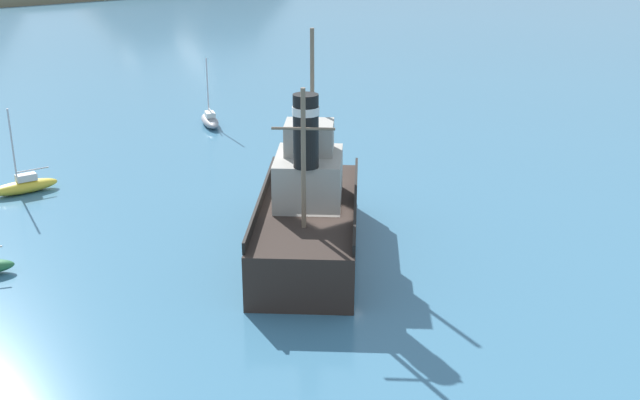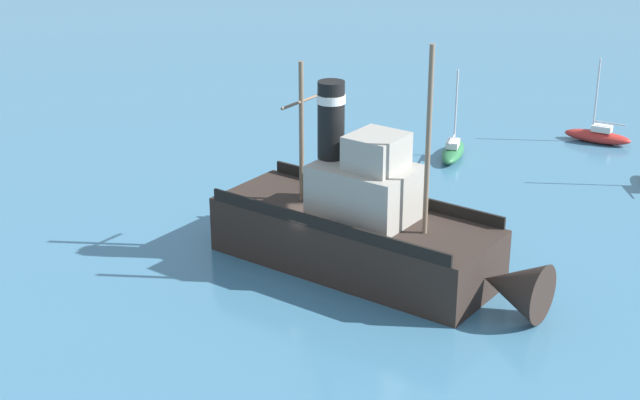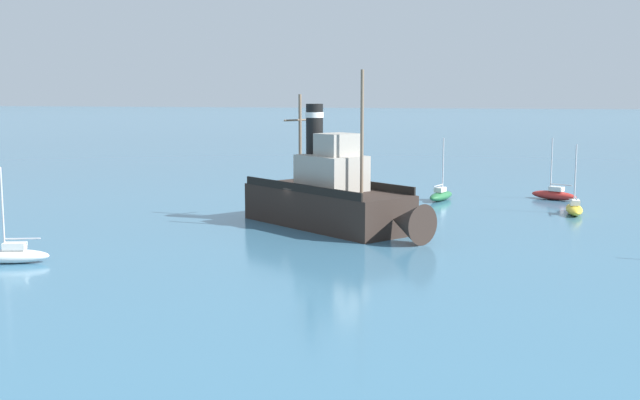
# 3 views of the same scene
# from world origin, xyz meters

# --- Properties ---
(ground_plane) EXTENTS (600.00, 600.00, 0.00)m
(ground_plane) POSITION_xyz_m (0.00, 0.00, 0.00)
(ground_plane) COLOR teal
(old_tugboat) EXTENTS (11.64, 13.35, 9.90)m
(old_tugboat) POSITION_xyz_m (0.39, 1.94, 1.83)
(old_tugboat) COLOR #2D231E
(old_tugboat) RESTS_ON ground
(sailboat_green) EXTENTS (3.95, 2.26, 4.90)m
(sailboat_green) POSITION_xyz_m (-13.47, 8.03, 0.43)
(sailboat_green) COLOR #286B3D
(sailboat_green) RESTS_ON ground
(sailboat_red) EXTENTS (2.94, 3.81, 4.90)m
(sailboat_red) POSITION_xyz_m (-15.69, 16.80, 0.43)
(sailboat_red) COLOR #B22823
(sailboat_red) RESTS_ON ground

